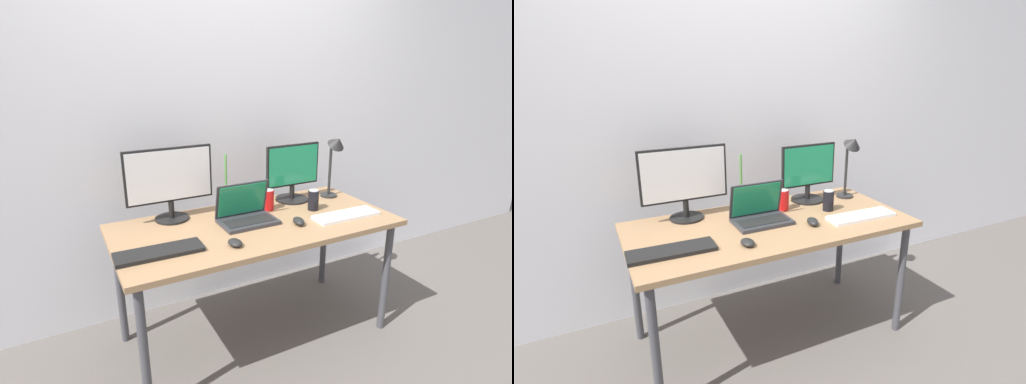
# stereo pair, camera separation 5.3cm
# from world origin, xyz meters

# --- Properties ---
(ground_plane) EXTENTS (16.00, 16.00, 0.00)m
(ground_plane) POSITION_xyz_m (0.00, 0.00, 0.00)
(ground_plane) COLOR #5B5651
(wall_back) EXTENTS (7.00, 0.08, 2.60)m
(wall_back) POSITION_xyz_m (0.00, 0.59, 1.30)
(wall_back) COLOR silver
(wall_back) RESTS_ON ground
(work_desk) EXTENTS (1.57, 0.74, 0.74)m
(work_desk) POSITION_xyz_m (0.00, 0.00, 0.67)
(work_desk) COLOR #424247
(work_desk) RESTS_ON ground
(monitor_left) EXTENTS (0.49, 0.19, 0.42)m
(monitor_left) POSITION_xyz_m (-0.41, 0.26, 0.97)
(monitor_left) COLOR black
(monitor_left) RESTS_ON work_desk
(monitor_center) EXTENTS (0.38, 0.21, 0.37)m
(monitor_center) POSITION_xyz_m (0.39, 0.23, 0.93)
(monitor_center) COLOR black
(monitor_center) RESTS_ON work_desk
(laptop_silver) EXTENTS (0.32, 0.21, 0.22)m
(laptop_silver) POSITION_xyz_m (-0.04, 0.04, 0.79)
(laptop_silver) COLOR #2D2D33
(laptop_silver) RESTS_ON work_desk
(keyboard_main) EXTENTS (0.42, 0.15, 0.02)m
(keyboard_main) POSITION_xyz_m (-0.58, -0.13, 0.75)
(keyboard_main) COLOR black
(keyboard_main) RESTS_ON work_desk
(keyboard_aux) EXTENTS (0.41, 0.14, 0.02)m
(keyboard_aux) POSITION_xyz_m (0.51, -0.17, 0.75)
(keyboard_aux) COLOR white
(keyboard_aux) RESTS_ON work_desk
(mouse_by_keyboard) EXTENTS (0.08, 0.11, 0.04)m
(mouse_by_keyboard) POSITION_xyz_m (0.20, -0.14, 0.76)
(mouse_by_keyboard) COLOR black
(mouse_by_keyboard) RESTS_ON work_desk
(mouse_by_laptop) EXTENTS (0.07, 0.10, 0.03)m
(mouse_by_laptop) POSITION_xyz_m (-0.23, -0.22, 0.76)
(mouse_by_laptop) COLOR black
(mouse_by_laptop) RESTS_ON work_desk
(soda_can_near_keyboard) EXTENTS (0.07, 0.07, 0.13)m
(soda_can_near_keyboard) POSITION_xyz_m (0.40, 0.02, 0.80)
(soda_can_near_keyboard) COLOR black
(soda_can_near_keyboard) RESTS_ON work_desk
(soda_can_by_laptop) EXTENTS (0.07, 0.07, 0.13)m
(soda_can_by_laptop) POSITION_xyz_m (0.16, 0.15, 0.80)
(soda_can_by_laptop) COLOR red
(soda_can_by_laptop) RESTS_ON work_desk
(bamboo_vase) EXTENTS (0.07, 0.07, 0.34)m
(bamboo_vase) POSITION_xyz_m (-0.06, 0.28, 0.82)
(bamboo_vase) COLOR #B2D1B7
(bamboo_vase) RESTS_ON work_desk
(desk_lamp) EXTENTS (0.11, 0.18, 0.43)m
(desk_lamp) POSITION_xyz_m (0.65, 0.14, 1.03)
(desk_lamp) COLOR black
(desk_lamp) RESTS_ON work_desk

